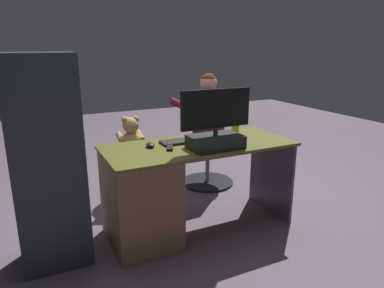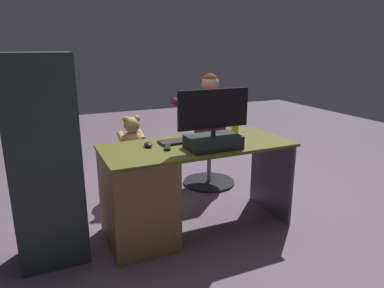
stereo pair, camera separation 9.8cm
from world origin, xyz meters
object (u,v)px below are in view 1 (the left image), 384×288
Objects in this scene: desk at (153,193)px; office_chair_teddy at (133,170)px; monitor at (216,131)px; teddy_bear at (131,136)px; tv_remote at (170,147)px; visitor_chair at (208,161)px; person at (200,122)px; cup at (235,129)px; keyboard at (187,141)px; computer_mouse at (150,145)px.

desk is 0.85m from office_chair_teddy.
monitor is at bearing 162.18° from desk.
monitor is 1.10× the size of office_chair_teddy.
tv_remote is at bearing 93.15° from teddy_bear.
desk is 0.66m from monitor.
desk is 0.37m from tv_remote.
monitor is 1.01× the size of visitor_chair.
monitor is 0.47× the size of person.
visitor_chair is (-0.77, -0.82, -0.47)m from tv_remote.
monitor is 0.42m from cup.
tv_remote is 1.22m from visitor_chair.
person reaches higher than desk.
tv_remote is (0.64, 0.11, -0.05)m from cup.
tv_remote is at bearing 50.57° from person.
person reaches higher than cup.
cup is 1.03m from teddy_bear.
teddy_bear is (-0.09, -0.85, 0.24)m from desk.
monitor is 0.30m from keyboard.
teddy_bear reaches higher than office_chair_teddy.
office_chair_teddy is (0.36, -0.98, -0.57)m from monitor.
office_chair_teddy is 0.92× the size of visitor_chair.
teddy_bear is 0.73m from person.
keyboard is 2.80× the size of tv_remote.
cup is 0.31× the size of teddy_bear.
monitor is 0.36m from tv_remote.
person is (-0.37, -0.96, -0.15)m from monitor.
person is at bearing -124.40° from keyboard.
cup is at bearing -148.81° from tv_remote.
desk is 2.91× the size of office_chair_teddy.
desk is 2.64× the size of monitor.
computer_mouse is 0.27× the size of teddy_bear.
tv_remote is (0.19, 0.11, -0.00)m from keyboard.
teddy_bear reaches higher than visitor_chair.
computer_mouse is 0.78m from teddy_bear.
computer_mouse is at bearing -27.95° from monitor.
cup reaches higher than keyboard.
keyboard is at bearing 108.13° from office_chair_teddy.
computer_mouse is 1.25m from visitor_chair.
cup is (-0.78, -0.10, 0.39)m from desk.
tv_remote is 0.30× the size of office_chair_teddy.
teddy_bear is at bearing -90.00° from office_chair_teddy.
monitor is 1.59× the size of teddy_bear.
teddy_bear is (-0.07, -0.77, -0.12)m from computer_mouse.
monitor is at bearing 115.42° from keyboard.
teddy_bear is at bearing -95.41° from computer_mouse.
monitor is 5.10× the size of cup.
teddy_bear is 0.64× the size of visitor_chair.
teddy_bear is at bearing -47.48° from cup.
computer_mouse is 0.08× the size of person.
desk reaches higher than visitor_chair.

